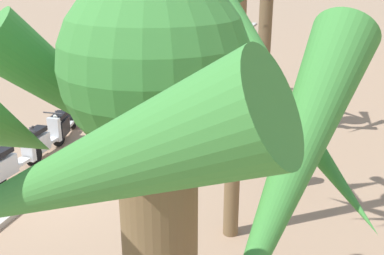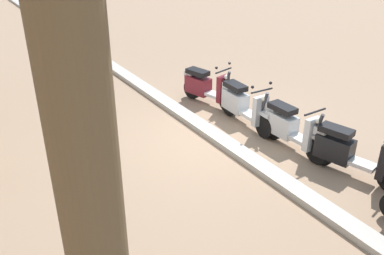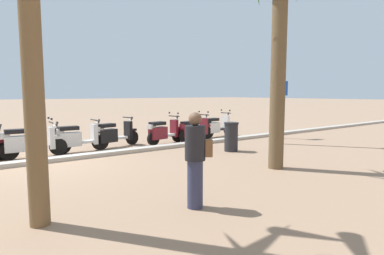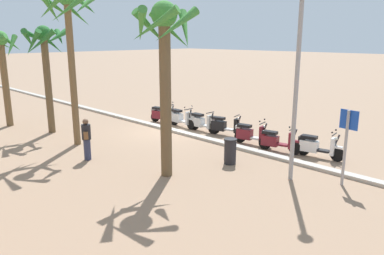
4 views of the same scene
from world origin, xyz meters
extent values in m
plane|color=#93755B|center=(0.00, 0.00, 0.00)|extent=(200.00, 200.00, 0.00)
cube|color=#ADA89E|center=(0.00, -0.03, 0.06)|extent=(60.00, 0.36, 0.12)
cylinder|color=black|center=(-2.08, -1.13, 0.26)|extent=(0.53, 0.22, 0.52)
cube|color=silver|center=(-2.77, -1.30, 0.32)|extent=(0.65, 0.41, 0.08)
cube|color=black|center=(-2.30, -1.19, 0.44)|extent=(0.74, 0.47, 0.45)
cube|color=black|center=(-2.28, -1.18, 0.80)|extent=(0.65, 0.43, 0.12)
cube|color=silver|center=(-2.00, -1.12, 0.70)|extent=(0.28, 0.25, 0.16)
cylinder|color=black|center=(-2.00, -1.09, 0.26)|extent=(0.52, 0.11, 0.52)
cylinder|color=black|center=(-0.79, -1.07, 0.26)|extent=(0.52, 0.11, 0.52)
cube|color=silver|center=(-1.45, -1.08, 0.32)|extent=(0.60, 0.29, 0.08)
cube|color=silver|center=(-1.01, -1.07, 0.44)|extent=(0.68, 0.33, 0.45)
cube|color=black|center=(-0.99, -1.07, 0.80)|extent=(0.60, 0.31, 0.12)
cube|color=silver|center=(-1.82, -1.08, 0.55)|extent=(0.14, 0.34, 0.66)
cube|color=silver|center=(-2.00, -1.09, 0.55)|extent=(0.32, 0.16, 0.08)
cylinder|color=#333338|center=(-1.90, -1.08, 0.70)|extent=(0.28, 0.07, 0.69)
cylinder|color=black|center=(-1.82, -1.08, 1.02)|extent=(0.05, 0.56, 0.04)
sphere|color=white|center=(-1.92, -1.09, 0.88)|extent=(0.12, 0.12, 0.12)
cube|color=silver|center=(-0.71, -1.07, 0.70)|extent=(0.24, 0.20, 0.16)
cylinder|color=black|center=(-0.64, -0.95, 0.26)|extent=(0.52, 0.12, 0.52)
cylinder|color=black|center=(0.68, -1.01, 0.26)|extent=(0.52, 0.12, 0.52)
cube|color=silver|center=(-0.03, -0.98, 0.32)|extent=(0.61, 0.31, 0.08)
cube|color=silver|center=(0.46, -1.00, 0.45)|extent=(0.69, 0.35, 0.45)
cube|color=black|center=(0.48, -1.01, 0.81)|extent=(0.61, 0.33, 0.12)
cube|color=silver|center=(-0.46, -0.96, 0.55)|extent=(0.16, 0.35, 0.66)
cube|color=silver|center=(-0.64, -0.95, 0.55)|extent=(0.33, 0.17, 0.08)
cylinder|color=#333338|center=(-0.54, -0.96, 0.70)|extent=(0.29, 0.08, 0.69)
cylinder|color=black|center=(-0.46, -0.96, 1.02)|extent=(0.07, 0.56, 0.04)
sphere|color=white|center=(-0.56, -0.96, 0.88)|extent=(0.12, 0.12, 0.12)
cube|color=silver|center=(0.76, -1.02, 0.71)|extent=(0.25, 0.21, 0.16)
sphere|color=black|center=(-0.45, -1.20, 1.14)|extent=(0.07, 0.07, 0.07)
sphere|color=black|center=(-0.43, -0.72, 1.14)|extent=(0.07, 0.07, 0.07)
cylinder|color=black|center=(0.85, -1.10, 0.26)|extent=(0.53, 0.22, 0.52)
cylinder|color=black|center=(2.04, -0.82, 0.26)|extent=(0.53, 0.22, 0.52)
cube|color=silver|center=(1.40, -0.97, 0.32)|extent=(0.65, 0.41, 0.08)
cube|color=maroon|center=(1.83, -0.87, 0.43)|extent=(0.74, 0.47, 0.44)
cube|color=black|center=(1.85, -0.87, 0.78)|extent=(0.65, 0.43, 0.12)
cube|color=maroon|center=(1.02, -1.06, 0.55)|extent=(0.21, 0.36, 0.66)
cube|color=maroon|center=(0.85, -1.10, 0.55)|extent=(0.35, 0.23, 0.08)
cylinder|color=#333338|center=(0.95, -1.08, 0.70)|extent=(0.29, 0.13, 0.69)
cylinder|color=black|center=(1.02, -1.06, 1.02)|extent=(0.17, 0.55, 0.04)
sphere|color=white|center=(0.93, -1.08, 0.88)|extent=(0.12, 0.12, 0.12)
cube|color=silver|center=(2.12, -0.80, 0.68)|extent=(0.28, 0.25, 0.16)
sphere|color=black|center=(1.10, -1.29, 1.14)|extent=(0.07, 0.07, 0.07)
sphere|color=black|center=(0.99, -0.82, 1.14)|extent=(0.07, 0.07, 0.07)
cylinder|color=brown|center=(-4.63, 4.15, 2.61)|extent=(0.37, 0.37, 5.22)
camera|label=1|loc=(8.33, 5.84, 4.87)|focal=42.65mm
camera|label=2|loc=(-6.55, 4.70, 4.26)|focal=39.02mm
camera|label=3|loc=(1.86, 9.35, 1.90)|focal=30.13mm
camera|label=4|loc=(-13.68, 11.95, 4.54)|focal=34.97mm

